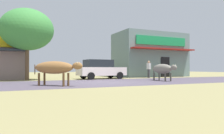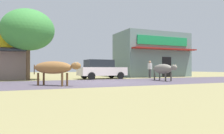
{
  "view_description": "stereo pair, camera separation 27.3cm",
  "coord_description": "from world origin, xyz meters",
  "px_view_note": "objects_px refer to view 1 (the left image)",
  "views": [
    {
      "loc": [
        -4.94,
        -12.41,
        0.9
      ],
      "look_at": [
        0.87,
        0.74,
        1.0
      ],
      "focal_mm": 32.87,
      "sensor_mm": 36.0,
      "label": 1
    },
    {
      "loc": [
        -4.69,
        -12.52,
        0.9
      ],
      "look_at": [
        0.87,
        0.74,
        1.0
      ],
      "focal_mm": 32.87,
      "sensor_mm": 36.0,
      "label": 2
    }
  ],
  "objects_px": {
    "cow_near_brown": "(55,68)",
    "roadside_tree": "(27,30)",
    "parked_hatchback_car": "(100,69)",
    "cow_far_dark": "(163,69)",
    "pedestrian_by_shop": "(149,68)"
  },
  "relations": [
    {
      "from": "roadside_tree",
      "to": "pedestrian_by_shop",
      "type": "height_order",
      "value": "roadside_tree"
    },
    {
      "from": "parked_hatchback_car",
      "to": "cow_far_dark",
      "type": "distance_m",
      "value": 5.4
    },
    {
      "from": "roadside_tree",
      "to": "cow_near_brown",
      "type": "distance_m",
      "value": 6.66
    },
    {
      "from": "cow_far_dark",
      "to": "pedestrian_by_shop",
      "type": "height_order",
      "value": "pedestrian_by_shop"
    },
    {
      "from": "parked_hatchback_car",
      "to": "pedestrian_by_shop",
      "type": "relative_size",
      "value": 2.56
    },
    {
      "from": "roadside_tree",
      "to": "cow_far_dark",
      "type": "bearing_deg",
      "value": -26.66
    },
    {
      "from": "roadside_tree",
      "to": "cow_near_brown",
      "type": "bearing_deg",
      "value": -78.49
    },
    {
      "from": "roadside_tree",
      "to": "cow_near_brown",
      "type": "xyz_separation_m",
      "value": [
        1.2,
        -5.88,
        -2.9
      ]
    },
    {
      "from": "cow_near_brown",
      "to": "roadside_tree",
      "type": "bearing_deg",
      "value": 101.51
    },
    {
      "from": "roadside_tree",
      "to": "parked_hatchback_car",
      "type": "relative_size",
      "value": 1.29
    },
    {
      "from": "cow_near_brown",
      "to": "pedestrian_by_shop",
      "type": "distance_m",
      "value": 11.15
    },
    {
      "from": "parked_hatchback_car",
      "to": "cow_near_brown",
      "type": "height_order",
      "value": "parked_hatchback_car"
    },
    {
      "from": "parked_hatchback_car",
      "to": "cow_near_brown",
      "type": "xyz_separation_m",
      "value": [
        -4.65,
        -5.64,
        0.09
      ]
    },
    {
      "from": "pedestrian_by_shop",
      "to": "roadside_tree",
      "type": "bearing_deg",
      "value": 178.82
    },
    {
      "from": "roadside_tree",
      "to": "parked_hatchback_car",
      "type": "bearing_deg",
      "value": -2.34
    }
  ]
}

